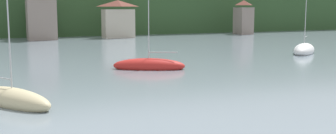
# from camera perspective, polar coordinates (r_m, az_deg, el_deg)

# --- Properties ---
(shore_building_west) EXTENTS (5.10, 5.19, 9.55)m
(shore_building_west) POSITION_cam_1_polar(r_m,az_deg,el_deg) (77.88, -16.90, 6.99)
(shore_building_west) COLOR gray
(shore_building_west) RESTS_ON ground_plane
(shore_building_westcentral) EXTENTS (5.91, 3.57, 7.03)m
(shore_building_westcentral) POSITION_cam_1_polar(r_m,az_deg,el_deg) (79.78, -6.80, 6.43)
(shore_building_westcentral) COLOR #BCB29E
(shore_building_westcentral) RESTS_ON ground_plane
(shore_building_central) EXTENTS (3.16, 3.81, 7.19)m
(shore_building_central) POSITION_cam_1_polar(r_m,az_deg,el_deg) (91.46, 10.23, 6.62)
(shore_building_central) COLOR gray
(shore_building_central) RESTS_ON ground_plane
(sailboat_mid_1) EXTENTS (5.03, 6.58, 7.90)m
(sailboat_mid_1) POSITION_cam_1_polar(r_m,az_deg,el_deg) (26.44, -20.41, -4.16)
(sailboat_mid_1) COLOR #CCBC8E
(sailboat_mid_1) RESTS_ON ground_plane
(sailboat_far_4) EXTENTS (6.85, 4.71, 8.54)m
(sailboat_far_4) POSITION_cam_1_polar(r_m,az_deg,el_deg) (38.98, -2.61, 0.18)
(sailboat_far_4) COLOR red
(sailboat_far_4) RESTS_ON ground_plane
(sailboat_far_5) EXTENTS (6.70, 6.34, 10.99)m
(sailboat_far_5) POSITION_cam_1_polar(r_m,az_deg,el_deg) (55.09, 18.03, 2.20)
(sailboat_far_5) COLOR white
(sailboat_far_5) RESTS_ON ground_plane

